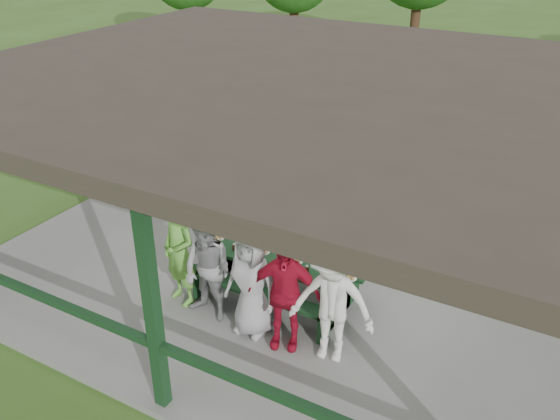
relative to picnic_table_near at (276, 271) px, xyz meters
The scene contains 16 objects.
ground 1.34m from the picnic_table_near, 95.92° to the left, with size 90.00×90.00×0.00m, color #335019.
concrete_slab 1.31m from the picnic_table_near, 95.92° to the left, with size 10.00×8.00×0.10m, color slate.
pavilion_structure 2.86m from the picnic_table_near, 95.92° to the left, with size 10.60×8.60×3.24m.
picnic_table_near is the anchor object (origin of this frame).
picnic_table_far 2.00m from the picnic_table_near, 88.16° to the left, with size 2.79×1.39×0.75m.
table_setting 0.33m from the picnic_table_near, 162.15° to the left, with size 2.50×0.45×0.10m.
contestant_green 1.50m from the picnic_table_near, 147.16° to the right, with size 0.64×0.42×1.75m, color #61A93B.
contestant_grey_left 1.14m from the picnic_table_near, 124.39° to the right, with size 0.78×0.61×1.61m, color gray.
contestant_grey_mid 0.95m from the picnic_table_near, 83.50° to the right, with size 0.80×0.52×1.63m, color #9B9A9D.
contestant_red 1.16m from the picnic_table_near, 54.93° to the right, with size 0.98×0.41×1.68m, color #AB1028.
contestant_white_fedora 1.60m from the picnic_table_near, 32.38° to the right, with size 1.24×0.84×1.83m.
spectator_lblue 2.99m from the picnic_table_near, 98.70° to the left, with size 1.61×0.51×1.73m, color #8092C6.
spectator_blue 3.74m from the picnic_table_near, 113.12° to the left, with size 0.64×0.42×1.74m, color #4570B4.
spectator_grey 3.26m from the picnic_table_near, 67.62° to the left, with size 0.80×0.62×1.64m, color #9A999C.
pickup_truck 8.58m from the picnic_table_near, 76.39° to the left, with size 2.65×5.75×1.60m, color silver.
farm_trailer 10.42m from the picnic_table_near, 105.80° to the left, with size 3.66×2.08×1.27m.
Camera 1 is at (3.92, -7.80, 5.60)m, focal length 38.00 mm.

